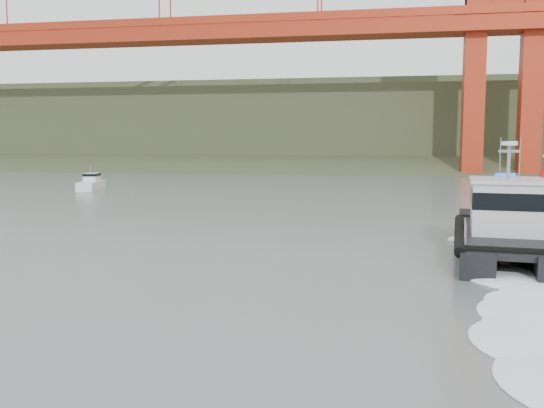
{
  "coord_description": "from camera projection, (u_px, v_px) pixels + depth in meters",
  "views": [
    {
      "loc": [
        5.99,
        -20.0,
        5.49
      ],
      "look_at": [
        0.51,
        8.22,
        2.4
      ],
      "focal_mm": 40.0,
      "sensor_mm": 36.0,
      "label": 1
    }
  ],
  "objects": [
    {
      "name": "ground",
      "position": [
        213.0,
        296.0,
        21.25
      ],
      "size": [
        400.0,
        400.0,
        0.0
      ],
      "primitive_type": "plane",
      "color": "#485550",
      "rests_on": "ground"
    },
    {
      "name": "headlands",
      "position": [
        364.0,
        133.0,
        142.99
      ],
      "size": [
        500.0,
        105.36,
        27.12
      ],
      "color": "#2F3D23",
      "rests_on": "ground"
    },
    {
      "name": "patrol_boat",
      "position": [
        506.0,
        227.0,
        28.44
      ],
      "size": [
        5.36,
        11.86,
        5.58
      ],
      "rotation": [
        0.0,
        0.0,
        -0.1
      ],
      "color": "black",
      "rests_on": "ground"
    },
    {
      "name": "motorboat",
      "position": [
        91.0,
        183.0,
        65.59
      ],
      "size": [
        2.66,
        5.41,
        2.85
      ],
      "rotation": [
        0.0,
        0.0,
        0.19
      ],
      "color": "silver",
      "rests_on": "ground"
    },
    {
      "name": "nav_buoy",
      "position": [
        543.0,
        180.0,
        65.45
      ],
      "size": [
        1.94,
        1.94,
        4.05
      ],
      "color": "#A30B0E",
      "rests_on": "ground"
    }
  ]
}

